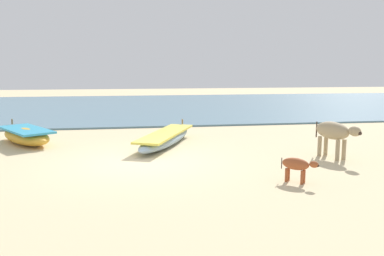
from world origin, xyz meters
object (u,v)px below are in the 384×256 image
fishing_boat_0 (166,138)px  calf_near_rust (297,165)px  cow_adult_dun (334,132)px  fishing_boat_1 (26,135)px

fishing_boat_0 → calf_near_rust: size_ratio=6.12×
fishing_boat_0 → calf_near_rust: fishing_boat_0 is taller
cow_adult_dun → calf_near_rust: bearing=-62.1°
fishing_boat_0 → fishing_boat_1: bearing=102.1°
fishing_boat_0 → cow_adult_dun: 5.51m
cow_adult_dun → calf_near_rust: (-2.14, -2.24, -0.36)m
fishing_boat_1 → cow_adult_dun: cow_adult_dun is taller
fishing_boat_1 → calf_near_rust: bearing=-162.0°
fishing_boat_1 → calf_near_rust: size_ratio=4.27×
cow_adult_dun → calf_near_rust: size_ratio=2.18×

